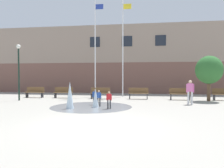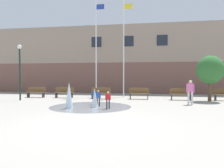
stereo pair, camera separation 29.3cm
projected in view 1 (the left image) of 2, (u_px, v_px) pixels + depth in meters
ground_plane at (94, 125)px, 8.29m from camera, size 100.00×100.00×0.00m
library_building at (129, 61)px, 26.27m from camera, size 36.00×6.05×7.42m
splash_fountain at (83, 99)px, 12.80m from camera, size 4.92×4.92×1.53m
park_bench_left_of_flagpoles at (35, 92)px, 18.92m from camera, size 1.60×0.44×0.91m
park_bench_under_left_flagpole at (63, 92)px, 18.66m from camera, size 1.60×0.44×0.91m
park_bench_center at (100, 93)px, 17.94m from camera, size 1.60×0.44×0.91m
park_bench_under_right_flagpole at (138, 93)px, 17.69m from camera, size 1.60×0.44×0.91m
park_bench_near_trashcan at (180, 94)px, 17.06m from camera, size 1.60×0.44×0.91m
park_bench_far_right at (224, 94)px, 16.72m from camera, size 1.60×0.44×0.91m
child_with_pink_shirt at (95, 96)px, 14.12m from camera, size 0.31×0.21×0.99m
child_running at (109, 99)px, 12.33m from camera, size 0.31×0.20×0.99m
child_in_fountain at (99, 97)px, 13.38m from camera, size 0.31×0.24×0.99m
teen_by_trashcan at (190, 90)px, 14.26m from camera, size 0.50×0.30×1.59m
flagpole_left at (95, 46)px, 19.67m from camera, size 0.80×0.10×8.70m
flagpole_right at (123, 46)px, 19.30m from camera, size 0.80×0.10×8.60m
lamp_post_left_lane at (19, 64)px, 16.56m from camera, size 0.32×0.32×4.26m
street_tree_near_building at (209, 70)px, 16.16m from camera, size 1.96×1.96×3.37m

